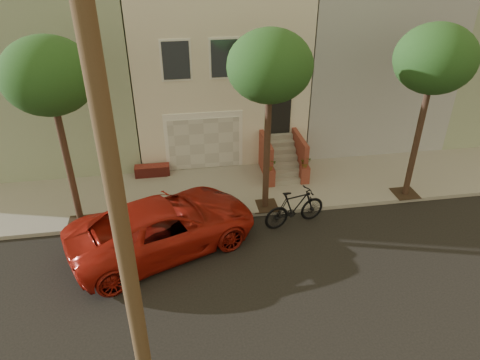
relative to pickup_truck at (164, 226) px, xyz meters
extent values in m
plane|color=black|center=(2.62, -2.30, -0.83)|extent=(90.00, 90.00, 0.00)
cube|color=gray|center=(2.62, 3.05, -0.75)|extent=(40.00, 3.70, 0.15)
cube|color=beige|center=(2.62, 8.90, 2.82)|extent=(7.00, 8.00, 7.00)
cube|color=gray|center=(-4.18, 8.90, 2.82)|extent=(6.50, 8.00, 7.00)
cube|color=#96999E|center=(9.42, 8.90, 2.82)|extent=(6.50, 8.00, 7.00)
cube|color=gray|center=(15.92, 8.90, 2.82)|extent=(6.50, 8.00, 7.00)
cube|color=white|center=(1.72, 4.92, 0.57)|extent=(3.20, 0.12, 2.50)
cube|color=silver|center=(1.72, 4.86, 0.47)|extent=(2.90, 0.06, 2.20)
cube|color=gray|center=(1.72, 3.05, -0.67)|extent=(3.20, 3.70, 0.02)
cube|color=maroon|center=(-0.48, 4.60, -0.46)|extent=(1.40, 0.45, 0.44)
cube|color=black|center=(4.82, 4.87, 1.72)|extent=(1.00, 0.06, 2.00)
cube|color=#3F4751|center=(0.82, 4.87, 3.92)|extent=(1.00, 0.06, 1.40)
cube|color=white|center=(0.82, 4.89, 3.92)|extent=(1.15, 0.05, 1.55)
cube|color=#3F4751|center=(2.62, 4.87, 3.92)|extent=(1.00, 0.06, 1.40)
cube|color=white|center=(2.62, 4.89, 3.92)|extent=(1.15, 0.05, 1.55)
cube|color=#3F4751|center=(4.42, 4.87, 3.92)|extent=(1.00, 0.06, 1.40)
cube|color=white|center=(4.42, 4.89, 3.92)|extent=(1.15, 0.05, 1.55)
cube|color=gray|center=(4.82, 3.08, -0.58)|extent=(1.20, 0.28, 0.20)
cube|color=gray|center=(4.82, 3.36, -0.38)|extent=(1.20, 0.28, 0.20)
cube|color=gray|center=(4.82, 3.64, -0.18)|extent=(1.20, 0.28, 0.20)
cube|color=gray|center=(4.82, 3.92, 0.02)|extent=(1.20, 0.28, 0.20)
cube|color=gray|center=(4.82, 4.20, 0.22)|extent=(1.20, 0.28, 0.20)
cube|color=gray|center=(4.82, 4.48, 0.42)|extent=(1.20, 0.28, 0.20)
cube|color=gray|center=(4.82, 4.76, 0.62)|extent=(1.20, 0.28, 0.20)
cube|color=brown|center=(4.12, 3.92, 0.12)|extent=(0.18, 1.96, 1.60)
cube|color=brown|center=(5.52, 3.92, 0.12)|extent=(0.18, 1.96, 1.60)
cube|color=brown|center=(4.12, 3.04, -0.33)|extent=(0.35, 0.35, 0.70)
imported|color=#1F4C1B|center=(4.12, 3.04, 0.25)|extent=(0.40, 0.35, 0.45)
cube|color=brown|center=(5.52, 3.04, -0.33)|extent=(0.35, 0.35, 0.70)
imported|color=#1F4C1B|center=(5.52, 3.04, 0.25)|extent=(0.41, 0.35, 0.45)
cube|color=#2D2116|center=(-2.88, 1.60, -0.67)|extent=(0.90, 0.90, 0.02)
cylinder|color=#321F16|center=(-2.88, 1.60, 1.42)|extent=(0.22, 0.22, 4.20)
ellipsoid|color=#1F4C1B|center=(-2.88, 1.60, 4.47)|extent=(2.70, 2.57, 2.29)
cube|color=#2D2116|center=(3.62, 1.60, -0.67)|extent=(0.90, 0.90, 0.02)
cylinder|color=#321F16|center=(3.62, 1.60, 1.42)|extent=(0.22, 0.22, 4.20)
ellipsoid|color=#1F4C1B|center=(3.62, 1.60, 4.47)|extent=(2.70, 2.57, 2.29)
cube|color=#2D2116|center=(9.12, 1.60, -0.67)|extent=(0.90, 0.90, 0.02)
cylinder|color=#321F16|center=(9.12, 1.60, 1.42)|extent=(0.22, 0.22, 4.20)
ellipsoid|color=#1F4C1B|center=(9.12, 1.60, 4.47)|extent=(2.70, 2.57, 2.29)
cylinder|color=#473521|center=(-0.38, -5.50, 4.17)|extent=(0.30, 0.30, 10.00)
imported|color=#A01A10|center=(0.00, 0.00, 0.00)|extent=(6.56, 4.77, 1.66)
imported|color=black|center=(4.43, 0.55, -0.14)|extent=(2.37, 1.19, 1.37)
camera|label=1|loc=(0.61, -11.29, 8.07)|focal=32.27mm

